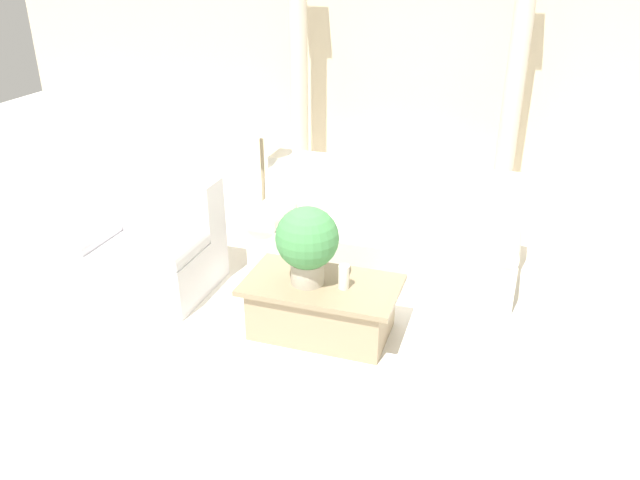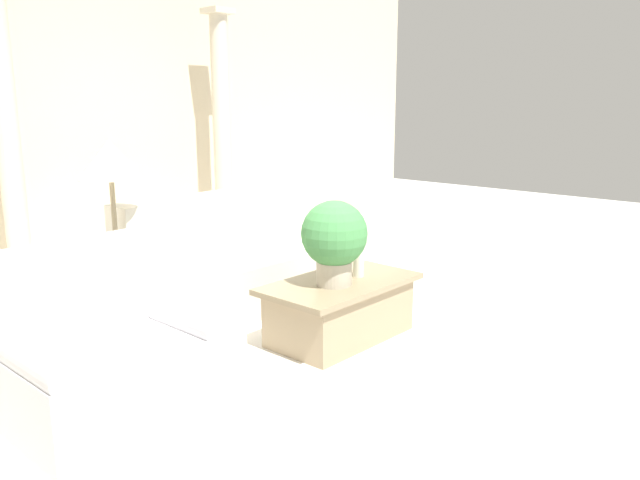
{
  "view_description": "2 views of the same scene",
  "coord_description": "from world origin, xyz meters",
  "px_view_note": "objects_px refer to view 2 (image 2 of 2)",
  "views": [
    {
      "loc": [
        1.26,
        -4.28,
        2.7
      ],
      "look_at": [
        -0.15,
        -0.0,
        0.54
      ],
      "focal_mm": 35.0,
      "sensor_mm": 36.0,
      "label": 1
    },
    {
      "loc": [
        -3.25,
        -3.21,
        1.69
      ],
      "look_at": [
        0.19,
        -0.11,
        0.64
      ],
      "focal_mm": 35.0,
      "sensor_mm": 36.0,
      "label": 2
    }
  ],
  "objects_px": {
    "potted_plant": "(334,238)",
    "floor_lamp": "(110,166)",
    "sofa_long": "(252,257)",
    "loveseat": "(110,344)",
    "coffee_table": "(340,309)"
  },
  "relations": [
    {
      "from": "potted_plant",
      "to": "floor_lamp",
      "type": "relative_size",
      "value": 0.42
    },
    {
      "from": "sofa_long",
      "to": "loveseat",
      "type": "distance_m",
      "value": 2.08
    },
    {
      "from": "loveseat",
      "to": "coffee_table",
      "type": "distance_m",
      "value": 1.67
    },
    {
      "from": "coffee_table",
      "to": "sofa_long",
      "type": "bearing_deg",
      "value": 79.36
    },
    {
      "from": "coffee_table",
      "to": "floor_lamp",
      "type": "relative_size",
      "value": 0.81
    },
    {
      "from": "sofa_long",
      "to": "loveseat",
      "type": "relative_size",
      "value": 2.04
    },
    {
      "from": "loveseat",
      "to": "floor_lamp",
      "type": "distance_m",
      "value": 1.47
    },
    {
      "from": "sofa_long",
      "to": "floor_lamp",
      "type": "bearing_deg",
      "value": 175.69
    },
    {
      "from": "sofa_long",
      "to": "coffee_table",
      "type": "distance_m",
      "value": 1.21
    },
    {
      "from": "potted_plant",
      "to": "floor_lamp",
      "type": "bearing_deg",
      "value": 124.63
    },
    {
      "from": "loveseat",
      "to": "potted_plant",
      "type": "height_order",
      "value": "potted_plant"
    },
    {
      "from": "potted_plant",
      "to": "coffee_table",
      "type": "bearing_deg",
      "value": 14.81
    },
    {
      "from": "loveseat",
      "to": "floor_lamp",
      "type": "bearing_deg",
      "value": 57.34
    },
    {
      "from": "coffee_table",
      "to": "floor_lamp",
      "type": "xyz_separation_m",
      "value": [
        -1.0,
        1.27,
        1.01
      ]
    },
    {
      "from": "sofa_long",
      "to": "floor_lamp",
      "type": "relative_size",
      "value": 1.62
    }
  ]
}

